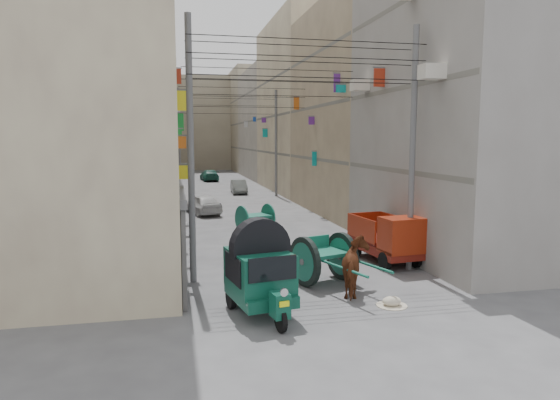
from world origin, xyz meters
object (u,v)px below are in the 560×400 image
object	(u,v)px
distant_car_grey	(239,187)
distant_car_green	(209,175)
second_cart	(255,218)
feed_sack	(392,301)
auto_rickshaw	(260,271)
tonga_cart	(324,258)
horse	(357,267)
distant_car_white	(203,204)
mini_truck	(391,240)

from	to	relation	value
distant_car_grey	distant_car_green	size ratio (longest dim) A/B	0.84
second_cart	feed_sack	size ratio (longest dim) A/B	3.61
distant_car_grey	second_cart	bearing A→B (deg)	-92.75
auto_rickshaw	distant_car_grey	world-z (taller)	auto_rickshaw
second_cart	distant_car_grey	xyz separation A→B (m)	(1.45, 16.80, -0.15)
auto_rickshaw	tonga_cart	size ratio (longest dim) A/B	0.77
distant_car_grey	horse	bearing A→B (deg)	-88.20
tonga_cart	second_cart	xyz separation A→B (m)	(-0.69, 8.65, -0.08)
feed_sack	distant_car_grey	distance (m)	27.89
feed_sack	distant_car_grey	world-z (taller)	distant_car_grey
horse	distant_car_white	world-z (taller)	horse
auto_rickshaw	distant_car_green	size ratio (longest dim) A/B	0.69
horse	tonga_cart	bearing A→B (deg)	-47.15
feed_sack	distant_car_white	xyz separation A→B (m)	(-3.85, 17.32, 0.46)
feed_sack	horse	bearing A→B (deg)	114.75
distant_car_grey	distant_car_white	bearing A→B (deg)	-106.07
horse	feed_sack	bearing A→B (deg)	132.69
horse	distant_car_green	size ratio (longest dim) A/B	0.47
horse	distant_car_grey	bearing A→B (deg)	-72.44
distant_car_white	second_cart	bearing A→B (deg)	93.20
mini_truck	distant_car_green	xyz separation A→B (m)	(-3.60, 36.48, -0.28)
mini_truck	distant_car_green	distance (m)	36.66
horse	distant_car_grey	world-z (taller)	horse
mini_truck	distant_car_white	size ratio (longest dim) A/B	0.95
horse	distant_car_white	bearing A→B (deg)	-60.47
auto_rickshaw	distant_car_green	xyz separation A→B (m)	(1.71, 40.40, -0.52)
distant_car_white	distant_car_green	world-z (taller)	distant_car_white
feed_sack	distant_car_green	bearing A→B (deg)	92.51
tonga_cart	distant_car_green	size ratio (longest dim) A/B	0.89
second_cart	distant_car_grey	bearing A→B (deg)	65.71
second_cart	horse	distance (m)	9.98
tonga_cart	horse	bearing A→B (deg)	-83.54
tonga_cart	auto_rickshaw	bearing A→B (deg)	-154.91
tonga_cart	horse	distance (m)	1.37
auto_rickshaw	feed_sack	size ratio (longest dim) A/B	5.39
feed_sack	distant_car_green	distance (m)	40.62
tonga_cart	distant_car_grey	world-z (taller)	tonga_cart
horse	distant_car_white	distance (m)	16.47
mini_truck	distant_car_green	bearing A→B (deg)	89.01
second_cart	distant_car_white	bearing A→B (deg)	88.71
tonga_cart	second_cart	size ratio (longest dim) A/B	1.93
mini_truck	second_cart	bearing A→B (deg)	110.92
horse	distant_car_green	distance (m)	39.42
mini_truck	tonga_cart	bearing A→B (deg)	-157.02
mini_truck	distant_car_grey	world-z (taller)	mini_truck
mini_truck	feed_sack	xyz separation A→B (m)	(-1.83, -4.10, -0.72)
auto_rickshaw	feed_sack	distance (m)	3.62
auto_rickshaw	distant_car_white	size ratio (longest dim) A/B	0.79
distant_car_white	distant_car_grey	world-z (taller)	distant_car_white
distant_car_green	second_cart	bearing A→B (deg)	85.55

